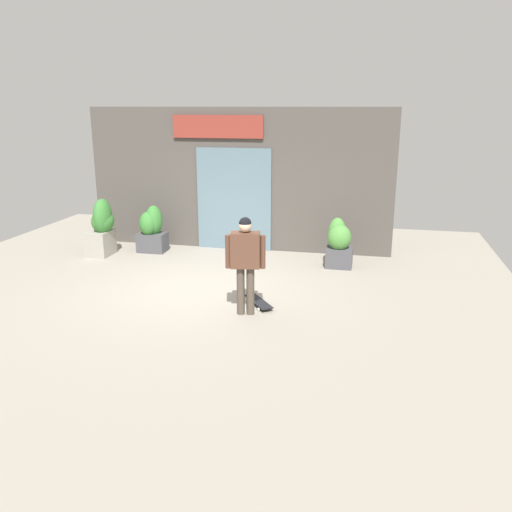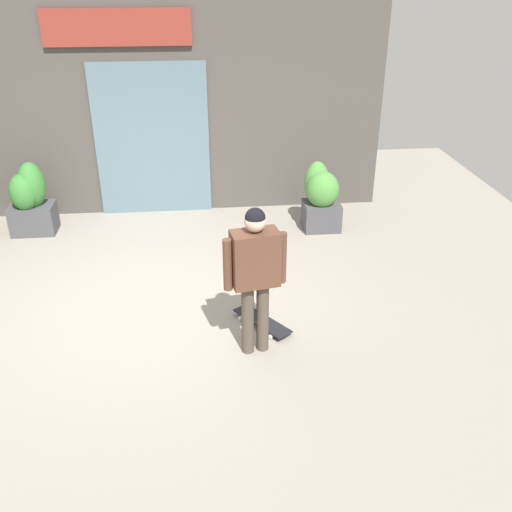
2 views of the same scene
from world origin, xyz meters
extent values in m
plane|color=gray|center=(0.00, 0.00, 0.00)|extent=(12.00, 12.00, 0.00)
cube|color=#4C4742|center=(0.00, 3.11, 1.65)|extent=(7.21, 0.25, 3.30)
cube|color=slate|center=(-0.07, 2.96, 1.20)|extent=(1.78, 0.06, 2.39)
cube|color=maroon|center=(-0.43, 2.94, 2.86)|extent=(2.13, 0.05, 0.51)
cylinder|color=#4C4238|center=(1.08, -1.03, 0.40)|extent=(0.13, 0.13, 0.81)
cylinder|color=#4C4238|center=(1.24, -1.00, 0.40)|extent=(0.13, 0.13, 0.81)
cube|color=brown|center=(1.16, -1.01, 1.10)|extent=(0.51, 0.34, 0.57)
cylinder|color=brown|center=(0.89, -1.06, 1.06)|extent=(0.09, 0.09, 0.54)
cylinder|color=brown|center=(1.44, -0.97, 1.06)|extent=(0.09, 0.09, 0.54)
sphere|color=beige|center=(1.16, -1.01, 1.49)|extent=(0.21, 0.21, 0.21)
sphere|color=black|center=(1.16, -1.01, 1.53)|extent=(0.20, 0.20, 0.20)
cube|color=black|center=(1.29, -0.58, 0.07)|extent=(0.63, 0.75, 0.02)
cylinder|color=silver|center=(1.04, -0.45, 0.03)|extent=(0.06, 0.06, 0.05)
cylinder|color=silver|center=(1.23, -0.31, 0.03)|extent=(0.06, 0.06, 0.05)
cylinder|color=silver|center=(1.34, -0.85, 0.03)|extent=(0.06, 0.06, 0.05)
cylinder|color=silver|center=(1.53, -0.71, 0.03)|extent=(0.06, 0.06, 0.05)
cube|color=gray|center=(-2.94, 1.77, 0.28)|extent=(0.50, 0.63, 0.57)
ellipsoid|color=#387A33|center=(-2.82, 1.75, 0.91)|extent=(0.37, 0.58, 0.81)
ellipsoid|color=#387A33|center=(-2.84, 1.79, 0.79)|extent=(0.48, 0.60, 0.53)
cube|color=#47474C|center=(2.49, 2.00, 0.21)|extent=(0.55, 0.48, 0.42)
ellipsoid|color=#4C8C3D|center=(2.48, 1.95, 0.66)|extent=(0.49, 0.47, 0.56)
ellipsoid|color=#4C8C3D|center=(2.42, 2.11, 0.71)|extent=(0.38, 0.37, 0.67)
cube|color=#47474C|center=(-1.89, 2.31, 0.22)|extent=(0.65, 0.45, 0.45)
ellipsoid|color=#387A33|center=(-1.93, 2.23, 0.68)|extent=(0.41, 0.44, 0.56)
ellipsoid|color=#387A33|center=(-1.84, 2.33, 0.74)|extent=(0.39, 0.47, 0.70)
camera|label=1|loc=(3.08, -8.94, 3.32)|focal=37.12mm
camera|label=2|loc=(0.67, -5.92, 3.67)|focal=39.84mm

